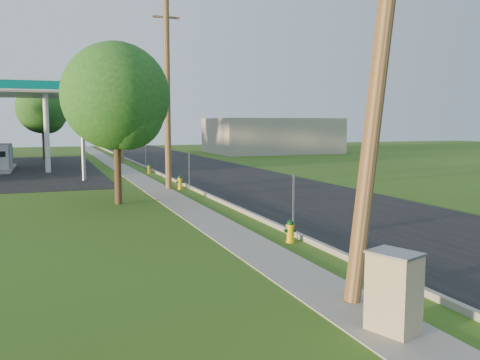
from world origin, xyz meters
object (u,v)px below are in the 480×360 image
object	(u,v)px
hydrant_mid	(180,182)
hydrant_far	(149,169)
utility_pole_near	(381,51)
fuel_pump_ne	(2,162)
utility_pole_mid	(167,94)
utility_cabinet	(394,292)
tree_lot	(44,110)
utility_pole_far	(120,107)
fuel_pump_se	(6,158)
tree_verge	(119,100)
price_pylon	(81,89)
hydrant_near	(290,231)

from	to	relation	value
hydrant_mid	hydrant_far	size ratio (longest dim) A/B	1.14
utility_pole_near	fuel_pump_ne	size ratio (longest dim) A/B	2.96
utility_pole_near	utility_pole_mid	xyz separation A→B (m)	(-0.00, 18.00, 0.15)
utility_pole_mid	utility_cabinet	distance (m)	19.93
utility_pole_mid	tree_lot	size ratio (longest dim) A/B	1.35
utility_pole_mid	hydrant_mid	xyz separation A→B (m)	(0.51, -0.42, -4.58)
utility_pole_mid	tree_lot	xyz separation A→B (m)	(-6.08, 25.13, -0.29)
utility_pole_far	utility_cabinet	bearing A→B (deg)	-91.02
fuel_pump_se	tree_verge	distance (m)	22.27
utility_pole_far	hydrant_mid	bearing A→B (deg)	-88.42
tree_verge	price_pylon	bearing A→B (deg)	95.17
tree_verge	utility_cabinet	size ratio (longest dim) A/B	4.99
fuel_pump_se	hydrant_far	bearing A→B (deg)	-41.39
utility_pole_near	price_pylon	bearing A→B (deg)	99.42
fuel_pump_se	tree_verge	xyz separation A→B (m)	(5.87, -21.16, 3.69)
utility_pole_far	fuel_pump_se	bearing A→B (deg)	-173.59
tree_verge	hydrant_far	world-z (taller)	tree_verge
tree_lot	utility_cabinet	xyz separation A→B (m)	(5.41, -44.59, -3.97)
tree_verge	tree_lot	size ratio (longest dim) A/B	0.95
price_pylon	hydrant_near	size ratio (longest dim) A/B	9.97
tree_verge	hydrant_near	xyz separation A→B (m)	(3.63, -8.93, -4.07)
utility_pole_far	hydrant_far	world-z (taller)	utility_pole_far
utility_pole_near	fuel_pump_ne	xyz separation A→B (m)	(-8.90, 31.00, -4.08)
utility_cabinet	utility_pole_near	bearing A→B (deg)	65.40
utility_pole_mid	utility_cabinet	size ratio (longest dim) A/B	7.14
tree_verge	fuel_pump_se	bearing A→B (deg)	105.51
tree_verge	tree_lot	world-z (taller)	tree_lot
utility_pole_far	hydrant_mid	distance (m)	18.95
utility_pole_near	fuel_pump_ne	distance (m)	32.51
tree_verge	utility_cabinet	distance (m)	15.92
utility_pole_far	fuel_pump_ne	bearing A→B (deg)	-150.67
hydrant_near	hydrant_far	size ratio (longest dim) A/B	1.01
tree_lot	fuel_pump_ne	bearing A→B (deg)	-103.07
utility_pole_near	hydrant_near	xyz separation A→B (m)	(0.61, 4.90, -4.47)
tree_verge	hydrant_near	distance (m)	10.47
utility_pole_near	hydrant_near	distance (m)	6.66
utility_pole_far	price_pylon	bearing A→B (deg)	-107.33
hydrant_near	tree_lot	bearing A→B (deg)	99.93
utility_pole_near	hydrant_mid	bearing A→B (deg)	88.34
utility_pole_near	hydrant_far	xyz separation A→B (m)	(0.59, 26.64, -4.47)
hydrant_far	hydrant_near	bearing A→B (deg)	-89.96
utility_cabinet	utility_pole_mid	bearing A→B (deg)	88.03
utility_pole_far	fuel_pump_ne	distance (m)	10.99
hydrant_mid	tree_lot	bearing A→B (deg)	104.47
price_pylon	hydrant_mid	world-z (taller)	price_pylon
utility_pole_mid	tree_verge	size ratio (longest dim) A/B	1.43
tree_verge	utility_pole_near	bearing A→B (deg)	-77.67
price_pylon	utility_pole_mid	bearing A→B (deg)	-54.66
utility_pole_far	tree_lot	world-z (taller)	utility_pole_far
utility_pole_far	fuel_pump_ne	size ratio (longest dim) A/B	2.97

